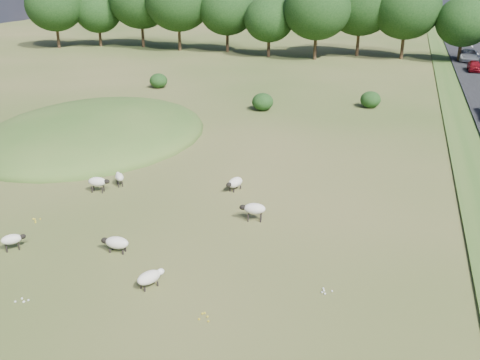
% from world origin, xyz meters
% --- Properties ---
extents(ground, '(160.00, 160.00, 0.00)m').
position_xyz_m(ground, '(0.00, 20.00, 0.00)').
color(ground, '#2E4E18').
rests_on(ground, ground).
extents(mound, '(16.00, 20.00, 4.00)m').
position_xyz_m(mound, '(-12.00, 12.00, 0.00)').
color(mound, '#33561E').
rests_on(mound, ground).
extents(treeline, '(96.28, 14.66, 11.70)m').
position_xyz_m(treeline, '(-1.06, 55.44, 6.57)').
color(treeline, black).
rests_on(treeline, ground).
extents(shrubs, '(23.96, 7.98, 1.55)m').
position_xyz_m(shrubs, '(-3.25, 26.40, 0.76)').
color(shrubs, black).
rests_on(shrubs, ground).
extents(sheep_0, '(0.92, 1.03, 0.77)m').
position_xyz_m(sheep_0, '(-5.22, 3.53, 0.53)').
color(sheep_0, beige).
rests_on(sheep_0, ground).
extents(sheep_1, '(1.00, 1.27, 0.72)m').
position_xyz_m(sheep_1, '(1.22, -5.72, 0.45)').
color(sheep_1, beige).
rests_on(sheep_1, ground).
extents(sheep_2, '(1.36, 0.76, 0.95)m').
position_xyz_m(sheep_2, '(3.55, 1.29, 0.67)').
color(sheep_2, beige).
rests_on(sheep_2, ground).
extents(sheep_3, '(1.29, 0.71, 0.90)m').
position_xyz_m(sheep_3, '(-5.87, 2.28, 0.63)').
color(sheep_3, beige).
rests_on(sheep_3, ground).
extents(sheep_4, '(1.32, 0.64, 0.75)m').
position_xyz_m(sheep_4, '(-1.46, -3.58, 0.48)').
color(sheep_4, beige).
rests_on(sheep_4, ground).
extents(sheep_5, '(0.92, 1.38, 0.77)m').
position_xyz_m(sheep_5, '(1.45, 4.78, 0.48)').
color(sheep_5, beige).
rests_on(sheep_5, ground).
extents(sheep_6, '(1.02, 0.97, 0.78)m').
position_xyz_m(sheep_6, '(-6.02, -4.77, 0.54)').
color(sheep_6, beige).
rests_on(sheep_6, ground).
extents(car_5, '(1.75, 4.32, 1.25)m').
position_xyz_m(car_5, '(21.90, 80.39, 0.88)').
color(car_5, navy).
rests_on(car_5, road).
extents(car_6, '(1.46, 3.64, 1.24)m').
position_xyz_m(car_6, '(18.10, 48.21, 0.87)').
color(car_6, maroon).
rests_on(car_6, road).
extents(car_7, '(2.44, 5.30, 1.47)m').
position_xyz_m(car_7, '(18.10, 56.39, 0.99)').
color(car_7, silver).
rests_on(car_7, road).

